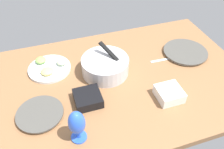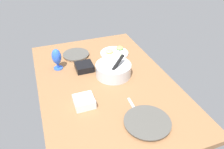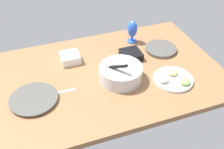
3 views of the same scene
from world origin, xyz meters
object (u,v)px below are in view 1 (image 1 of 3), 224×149
object	(u,v)px
square_bowl_white	(169,93)
square_bowl_black	(88,98)
fruit_platter	(50,68)
dinner_plate_left	(40,114)
dinner_plate_right	(185,52)
mixing_bowl	(105,65)
hurricane_glass_blue	(77,124)

from	to	relation	value
square_bowl_white	square_bowl_black	world-z (taller)	square_bowl_white
fruit_platter	square_bowl_black	world-z (taller)	same
dinner_plate_left	dinner_plate_right	size ratio (longest dim) A/B	0.82
dinner_plate_left	mixing_bowl	bearing A→B (deg)	27.57
square_bowl_white	square_bowl_black	bearing A→B (deg)	165.74
dinner_plate_right	square_bowl_white	size ratio (longest dim) A/B	2.19
dinner_plate_left	hurricane_glass_blue	world-z (taller)	hurricane_glass_blue
mixing_bowl	square_bowl_black	xyz separation A→B (cm)	(-16.36, -20.61, -2.50)
dinner_plate_right	hurricane_glass_blue	xyz separation A→B (cm)	(-84.27, -42.78, 9.86)
hurricane_glass_blue	square_bowl_white	xyz separation A→B (cm)	(53.57, 9.79, -7.58)
dinner_plate_right	hurricane_glass_blue	world-z (taller)	hurricane_glass_blue
dinner_plate_left	square_bowl_black	world-z (taller)	square_bowl_black
hurricane_glass_blue	square_bowl_black	bearing A→B (deg)	65.21
dinner_plate_left	mixing_bowl	xyz separation A→B (cm)	(42.55, 22.22, 4.34)
square_bowl_black	dinner_plate_left	bearing A→B (deg)	-176.48
dinner_plate_right	mixing_bowl	distance (cm)	58.42
dinner_plate_left	square_bowl_white	world-z (taller)	square_bowl_white
dinner_plate_right	fruit_platter	bearing A→B (deg)	172.34
mixing_bowl	square_bowl_black	bearing A→B (deg)	-128.45
fruit_platter	square_bowl_black	distance (cm)	38.00
fruit_platter	hurricane_glass_blue	world-z (taller)	hurricane_glass_blue
mixing_bowl	square_bowl_black	distance (cm)	26.43
mixing_bowl	square_bowl_white	distance (cm)	42.09
fruit_platter	square_bowl_black	xyz separation A→B (cm)	(16.67, -34.11, 1.52)
dinner_plate_left	hurricane_glass_blue	xyz separation A→B (cm)	(16.51, -19.34, 9.75)
mixing_bowl	hurricane_glass_blue	distance (cm)	49.34
dinner_plate_left	dinner_plate_right	bearing A→B (deg)	13.09
dinner_plate_right	square_bowl_black	distance (cm)	77.75
hurricane_glass_blue	square_bowl_white	bearing A→B (deg)	10.36
hurricane_glass_blue	square_bowl_white	distance (cm)	54.98
mixing_bowl	square_bowl_white	xyz separation A→B (cm)	(27.53, -31.77, -2.18)
mixing_bowl	fruit_platter	size ratio (longest dim) A/B	1.09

